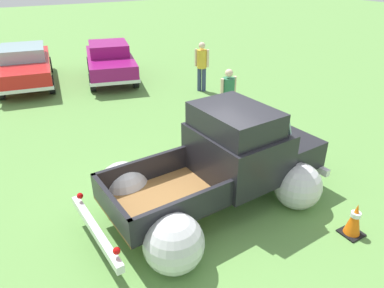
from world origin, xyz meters
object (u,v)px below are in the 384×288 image
(spectator_0, at_px, (228,94))
(lane_cone_1, at_px, (206,137))
(show_car_0, at_px, (25,64))
(show_car_1, at_px, (110,60))
(spectator_1, at_px, (202,64))
(lane_cone_0, at_px, (355,220))
(vintage_pickup_truck, at_px, (226,167))

(spectator_0, relative_size, lane_cone_1, 2.66)
(show_car_0, relative_size, spectator_0, 2.91)
(show_car_1, height_order, spectator_1, spectator_1)
(show_car_0, bearing_deg, lane_cone_1, 30.21)
(show_car_0, bearing_deg, spectator_0, 40.54)
(spectator_0, relative_size, lane_cone_0, 2.66)
(spectator_1, bearing_deg, show_car_0, 99.53)
(spectator_0, xyz_separation_m, lane_cone_1, (-1.27, -0.89, -0.64))
(vintage_pickup_truck, relative_size, show_car_1, 1.06)
(show_car_0, distance_m, show_car_1, 3.19)
(show_car_0, bearing_deg, spectator_1, 61.86)
(vintage_pickup_truck, distance_m, show_car_1, 9.15)
(spectator_0, distance_m, spectator_1, 3.22)
(show_car_1, distance_m, spectator_0, 6.34)
(vintage_pickup_truck, xyz_separation_m, show_car_0, (-2.29, 10.09, 0.03))
(show_car_0, xyz_separation_m, lane_cone_1, (3.13, -8.05, -0.47))
(vintage_pickup_truck, distance_m, lane_cone_1, 2.25)
(spectator_1, bearing_deg, show_car_1, 83.95)
(show_car_0, relative_size, spectator_1, 2.76)
(spectator_0, height_order, lane_cone_0, spectator_0)
(vintage_pickup_truck, relative_size, show_car_0, 0.97)
(show_car_1, distance_m, lane_cone_1, 7.10)
(vintage_pickup_truck, bearing_deg, spectator_1, 58.50)
(show_car_1, relative_size, spectator_0, 2.68)
(show_car_0, relative_size, show_car_1, 1.09)
(show_car_0, xyz_separation_m, spectator_1, (5.42, -4.10, 0.23))
(vintage_pickup_truck, height_order, lane_cone_1, vintage_pickup_truck)
(show_car_0, distance_m, spectator_0, 8.40)
(spectator_1, bearing_deg, lane_cone_1, -163.44)
(spectator_1, bearing_deg, lane_cone_0, -146.11)
(vintage_pickup_truck, xyz_separation_m, spectator_0, (2.12, 2.93, 0.20))
(spectator_0, distance_m, lane_cone_1, 1.68)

